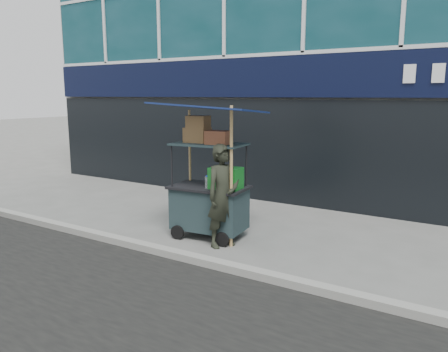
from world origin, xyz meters
The scene contains 4 objects.
ground centered at (0.00, 0.00, 0.00)m, with size 80.00×80.00×0.00m, color #5E5F5A.
curb centered at (0.00, -0.20, 0.06)m, with size 80.00×0.18×0.12m, color gray.
vendor_cart centered at (-0.47, 0.95, 0.84)m, with size 1.89×1.42×2.39m.
vendor_man centered at (-0.02, 0.67, 0.86)m, with size 0.63×0.41×1.72m, color black.
Camera 1 is at (3.71, -5.27, 2.50)m, focal length 35.00 mm.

